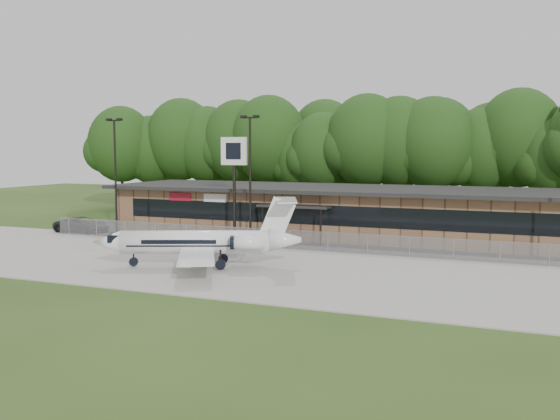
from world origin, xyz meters
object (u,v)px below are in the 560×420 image
at_px(suv, 82,225).
at_px(pole_sign, 234,162).
at_px(business_jet, 203,243).
at_px(terminal, 338,211).

bearing_deg(suv, pole_sign, -92.72).
distance_m(suv, pole_sign, 16.50).
distance_m(business_jet, suv, 21.27).
distance_m(terminal, pole_sign, 10.64).
xyz_separation_m(terminal, pole_sign, (-6.56, -7.14, 4.36)).
bearing_deg(business_jet, terminal, 55.76).
bearing_deg(business_jet, suv, 127.43).
xyz_separation_m(suv, pole_sign, (15.43, 0.05, 5.82)).
bearing_deg(suv, business_jet, -122.51).
relative_size(terminal, business_jet, 3.12).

